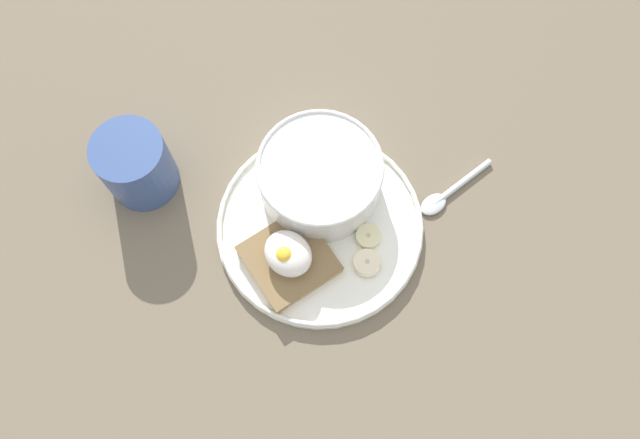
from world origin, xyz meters
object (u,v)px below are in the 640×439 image
spoon (448,193)px  banana_slice_front (368,237)px  poached_egg (288,254)px  banana_slice_left (367,263)px  toast_slice (289,259)px  oatmeal_bowl (320,176)px  coffee_mug (136,165)px

spoon → banana_slice_front: bearing=-102.2°
poached_egg → banana_slice_left: 9.52cm
spoon → toast_slice: bearing=-108.1°
oatmeal_bowl → banana_slice_front: 9.19cm
banana_slice_left → spoon: banana_slice_left is taller
banana_slice_left → coffee_mug: coffee_mug is taller
poached_egg → coffee_mug: size_ratio=0.65×
oatmeal_bowl → spoon: (11.28, 11.23, -3.72)cm
toast_slice → spoon: size_ratio=0.93×
oatmeal_bowl → banana_slice_left: size_ratio=3.85×
toast_slice → poached_egg: poached_egg is taller
toast_slice → banana_slice_front: (4.20, 8.88, -0.42)cm
toast_slice → coffee_mug: bearing=-163.7°
banana_slice_left → coffee_mug: (-26.95, -12.41, 2.89)cm
banana_slice_front → spoon: 11.85cm
coffee_mug → banana_slice_left: bearing=24.7°
oatmeal_bowl → toast_slice: bearing=-63.4°
banana_slice_left → spoon: size_ratio=0.34×
spoon → banana_slice_left: bearing=-90.8°
banana_slice_left → banana_slice_front: bearing=132.8°
poached_egg → banana_slice_left: (6.47, 6.48, -2.60)cm
toast_slice → poached_egg: bearing=-81.3°
banana_slice_front → banana_slice_left: banana_slice_left is taller
toast_slice → banana_slice_front: 9.83cm
coffee_mug → oatmeal_bowl: bearing=43.7°
banana_slice_front → banana_slice_left: size_ratio=1.11×
oatmeal_bowl → spoon: 16.35cm
oatmeal_bowl → coffee_mug: size_ratio=1.66×
poached_egg → banana_slice_left: bearing=45.0°
banana_slice_front → banana_slice_left: bearing=-47.2°
spoon → oatmeal_bowl: bearing=-135.1°
oatmeal_bowl → spoon: oatmeal_bowl is taller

